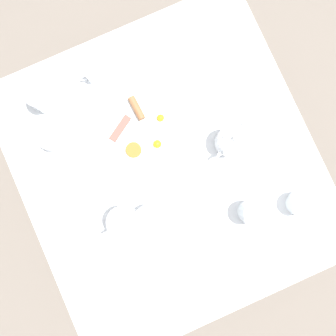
{
  "coord_description": "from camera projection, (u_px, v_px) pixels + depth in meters",
  "views": [
    {
      "loc": [
        0.03,
        0.07,
        1.85
      ],
      "look_at": [
        0.0,
        0.0,
        0.73
      ],
      "focal_mm": 35.0,
      "sensor_mm": 36.0,
      "label": 1
    }
  ],
  "objects": [
    {
      "name": "wine_glass_spare",
      "position": [
        302.0,
        204.0,
        1.09
      ],
      "size": [
        0.08,
        0.08,
        0.09
      ],
      "color": "white",
      "rests_on": "table"
    },
    {
      "name": "water_glass_short",
      "position": [
        253.0,
        213.0,
        1.08
      ],
      "size": [
        0.08,
        0.08,
        0.1
      ],
      "color": "white",
      "rests_on": "table"
    },
    {
      "name": "spoon_for_tea",
      "position": [
        140.0,
        57.0,
        1.17
      ],
      "size": [
        0.06,
        0.16,
        0.0
      ],
      "rotation": [
        0.0,
        0.0,
        0.28
      ],
      "color": "silver",
      "rests_on": "table"
    },
    {
      "name": "table",
      "position": [
        168.0,
        170.0,
        1.21
      ],
      "size": [
        1.01,
        1.07,
        0.71
      ],
      "color": "silver",
      "rests_on": "ground_plane"
    },
    {
      "name": "creamer_jug",
      "position": [
        93.0,
        74.0,
        1.14
      ],
      "size": [
        0.08,
        0.06,
        0.06
      ],
      "color": "white",
      "rests_on": "table"
    },
    {
      "name": "water_glass_tall",
      "position": [
        42.0,
        98.0,
        1.1
      ],
      "size": [
        0.08,
        0.08,
        0.11
      ],
      "color": "white",
      "rests_on": "table"
    },
    {
      "name": "knife_by_plate",
      "position": [
        107.0,
        295.0,
        1.11
      ],
      "size": [
        0.04,
        0.2,
        0.0
      ],
      "rotation": [
        0.0,
        0.0,
        6.17
      ],
      "color": "silver",
      "rests_on": "table"
    },
    {
      "name": "breakfast_plate",
      "position": [
        143.0,
        130.0,
        1.14
      ],
      "size": [
        0.29,
        0.29,
        0.04
      ],
      "color": "white",
      "rests_on": "table"
    },
    {
      "name": "fork_by_plate",
      "position": [
        201.0,
        70.0,
        1.17
      ],
      "size": [
        0.06,
        0.17,
        0.0
      ],
      "rotation": [
        0.0,
        0.0,
        6.02
      ],
      "color": "silver",
      "rests_on": "table"
    },
    {
      "name": "teapot_near",
      "position": [
        124.0,
        221.0,
        1.08
      ],
      "size": [
        0.19,
        0.1,
        0.12
      ],
      "rotation": [
        0.0,
        0.0,
        0.18
      ],
      "color": "white",
      "rests_on": "table"
    },
    {
      "name": "teacup_with_saucer_left",
      "position": [
        52.0,
        140.0,
        1.12
      ],
      "size": [
        0.14,
        0.14,
        0.07
      ],
      "color": "white",
      "rests_on": "table"
    },
    {
      "name": "ground_plane",
      "position": [
        168.0,
        177.0,
        1.86
      ],
      "size": [
        8.0,
        8.0,
        0.0
      ],
      "primitive_type": "plane",
      "color": "#70665B"
    },
    {
      "name": "teapot_far",
      "position": [
        232.0,
        141.0,
        1.1
      ],
      "size": [
        0.18,
        0.1,
        0.12
      ],
      "rotation": [
        0.0,
        0.0,
        0.41
      ],
      "color": "white",
      "rests_on": "table"
    }
  ]
}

